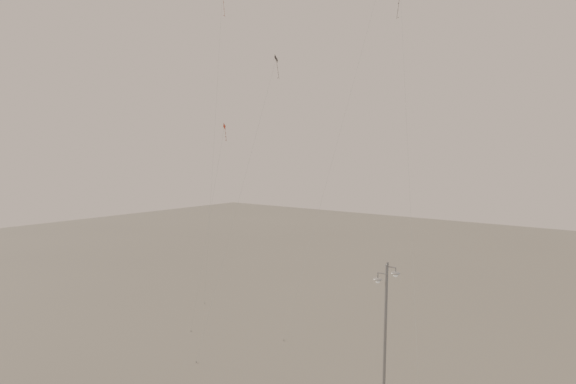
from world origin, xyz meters
The scene contains 6 objects.
ground centered at (0.00, 0.00, 0.00)m, with size 160.00×160.00×0.00m, color gray.
street_lamp centered at (8.82, 1.67, 4.35)m, with size 1.62×0.57×8.15m.
kite_0 centered at (-14.21, 11.23, 25.30)m, with size 2.63×5.25×31.60m.
kite_1 centered at (-4.33, 5.92, 16.62)m, with size 1.19×10.47×22.66m.
kite_3 centered at (-10.04, 6.67, 12.51)m, with size 2.91×6.81×17.23m.
kite_4 centered at (6.66, 8.57, 20.29)m, with size 5.94×9.67×26.70m.
Camera 1 is at (19.52, -21.43, 14.00)m, focal length 28.00 mm.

